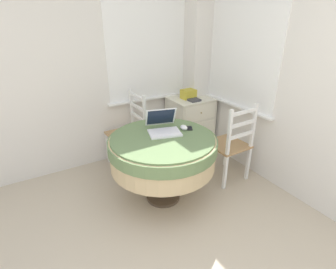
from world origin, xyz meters
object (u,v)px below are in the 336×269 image
(book_on_cabinet, at_px, (192,99))
(corner_cabinet, at_px, (190,123))
(round_dining_table, at_px, (163,150))
(laptop, at_px, (163,127))
(storage_box, at_px, (188,94))
(computer_mouse, at_px, (184,127))
(dining_chair_near_right_window, at_px, (230,145))
(dining_chair_near_back_window, at_px, (129,132))
(cell_phone, at_px, (189,128))

(book_on_cabinet, bearing_deg, corner_cabinet, 59.87)
(round_dining_table, bearing_deg, corner_cabinet, 42.15)
(laptop, xyz_separation_m, storage_box, (0.81, 0.72, 0.05))
(computer_mouse, distance_m, dining_chair_near_right_window, 0.67)
(dining_chair_near_right_window, height_order, book_on_cabinet, dining_chair_near_right_window)
(computer_mouse, height_order, book_on_cabinet, book_on_cabinet)
(storage_box, bearing_deg, laptop, -138.11)
(laptop, height_order, book_on_cabinet, laptop)
(round_dining_table, xyz_separation_m, laptop, (0.07, 0.11, 0.19))
(dining_chair_near_back_window, distance_m, dining_chair_near_right_window, 1.27)
(dining_chair_near_back_window, distance_m, corner_cabinet, 0.94)
(dining_chair_near_back_window, relative_size, storage_box, 5.06)
(round_dining_table, xyz_separation_m, book_on_cabinet, (0.88, 0.77, 0.19))
(cell_phone, bearing_deg, round_dining_table, -173.84)
(dining_chair_near_back_window, height_order, storage_box, dining_chair_near_back_window)
(computer_mouse, distance_m, dining_chair_near_back_window, 0.92)
(laptop, bearing_deg, corner_cabinet, 40.31)
(dining_chair_near_right_window, bearing_deg, book_on_cabinet, 88.19)
(dining_chair_near_back_window, distance_m, book_on_cabinet, 0.95)
(cell_phone, height_order, corner_cabinet, corner_cabinet)
(laptop, relative_size, book_on_cabinet, 1.61)
(laptop, bearing_deg, storage_box, 41.89)
(storage_box, height_order, book_on_cabinet, storage_box)
(laptop, height_order, storage_box, laptop)
(dining_chair_near_right_window, height_order, corner_cabinet, dining_chair_near_right_window)
(corner_cabinet, xyz_separation_m, book_on_cabinet, (-0.04, -0.07, 0.39))
(dining_chair_near_back_window, distance_m, storage_box, 0.96)
(computer_mouse, relative_size, book_on_cabinet, 0.39)
(round_dining_table, relative_size, corner_cabinet, 1.41)
(laptop, height_order, dining_chair_near_right_window, dining_chair_near_right_window)
(cell_phone, xyz_separation_m, corner_cabinet, (0.58, 0.80, -0.35))
(book_on_cabinet, bearing_deg, round_dining_table, -139.09)
(round_dining_table, relative_size, dining_chair_near_back_window, 1.13)
(laptop, xyz_separation_m, cell_phone, (0.27, -0.08, -0.04))
(laptop, height_order, corner_cabinet, laptop)
(dining_chair_near_back_window, bearing_deg, dining_chair_near_right_window, -46.80)
(computer_mouse, distance_m, storage_box, 1.00)
(dining_chair_near_right_window, bearing_deg, cell_phone, 168.85)
(round_dining_table, height_order, cell_phone, cell_phone)
(computer_mouse, height_order, corner_cabinet, computer_mouse)
(round_dining_table, xyz_separation_m, dining_chair_near_right_window, (0.86, -0.06, -0.13))
(round_dining_table, bearing_deg, computer_mouse, 8.72)
(computer_mouse, xyz_separation_m, storage_box, (0.60, 0.80, 0.07))
(laptop, bearing_deg, cell_phone, -15.68)
(storage_box, bearing_deg, corner_cabinet, 0.90)
(round_dining_table, xyz_separation_m, dining_chair_near_back_window, (-0.01, 0.86, -0.13))
(cell_phone, distance_m, dining_chair_near_right_window, 0.60)
(round_dining_table, distance_m, book_on_cabinet, 1.19)
(computer_mouse, xyz_separation_m, dining_chair_near_back_window, (-0.28, 0.82, -0.30))
(corner_cabinet, bearing_deg, round_dining_table, -137.85)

